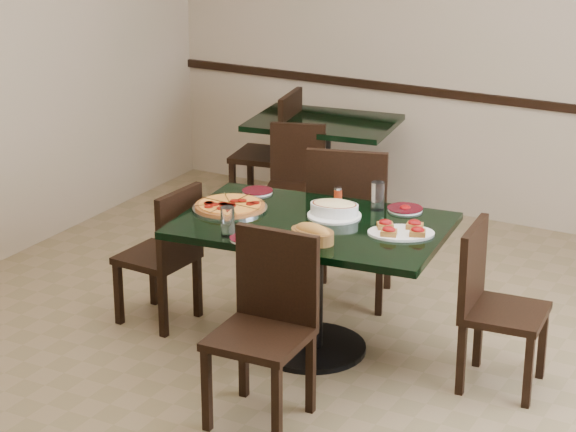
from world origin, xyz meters
The scene contains 20 objects.
floor centered at (0.00, 0.00, 0.00)m, with size 5.50×5.50×0.00m, color #776244.
main_table centered at (-0.09, 0.26, 0.57)m, with size 1.49×1.05×0.75m.
back_table centered at (-0.99, 2.16, 0.52)m, with size 1.09×0.86×0.75m.
chair_far centered at (-0.18, 0.91, 0.56)m, with size 0.58×0.58×1.00m.
chair_near centered at (0.04, -0.45, 0.52)m, with size 0.45×0.45×0.92m.
chair_right centered at (0.88, 0.36, 0.48)m, with size 0.43×0.43×0.86m.
chair_left centered at (-0.98, 0.18, 0.46)m, with size 0.41×0.41×0.82m.
back_chair_near centered at (-0.96, 1.70, 0.45)m, with size 0.48×0.48×0.81m.
back_chair_left centered at (-1.35, 2.12, 0.52)m, with size 0.50×0.50×0.92m.
pepperoni_pizza centered at (-0.58, 0.23, 0.77)m, with size 0.41×0.41×0.04m.
lasagna_casserole centered at (-0.03, 0.39, 0.80)m, with size 0.29×0.29×0.09m.
bread_basket centered at (0.04, 0.01, 0.79)m, with size 0.26×0.20×0.10m.
bruschetta_platter centered at (0.40, 0.31, 0.77)m, with size 0.41×0.36×0.05m.
side_plate_near centered at (-0.26, -0.13, 0.76)m, with size 0.18×0.18×0.02m.
side_plate_far_r centered at (0.27, 0.67, 0.76)m, with size 0.19×0.19×0.03m.
side_plate_far_l centered at (-0.59, 0.54, 0.76)m, with size 0.18×0.18×0.02m.
napkin_setting centered at (-0.27, -0.06, 0.75)m, with size 0.15×0.15×0.01m.
water_glass_a centered at (0.13, 0.61, 0.83)m, with size 0.07×0.07×0.16m, color white.
water_glass_b centered at (-0.38, -0.13, 0.83)m, with size 0.07×0.07×0.15m, color white.
pepper_shaker centered at (-0.12, 0.63, 0.79)m, with size 0.05×0.05×0.08m.
Camera 1 is at (2.47, -4.69, 2.78)m, focal length 70.00 mm.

